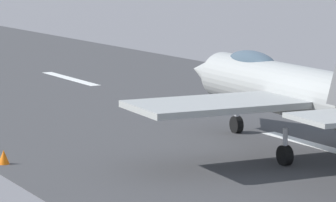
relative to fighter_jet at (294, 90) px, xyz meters
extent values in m
plane|color=slate|center=(0.56, -1.57, -2.50)|extent=(400.00, 400.00, 0.00)
cube|color=#3F3E40|center=(0.56, -1.57, -2.49)|extent=(240.00, 26.00, 0.02)
cube|color=white|center=(-0.07, -1.57, -2.48)|extent=(8.00, 0.70, 0.00)
cube|color=white|center=(25.95, -1.57, -2.48)|extent=(8.00, 0.70, 0.00)
cylinder|color=#9FA19F|center=(-0.11, 0.01, -0.07)|extent=(12.31, 2.95, 2.07)
cone|color=#9FA19F|center=(7.37, -0.54, -0.07)|extent=(2.93, 1.96, 1.76)
ellipsoid|color=#3F5160|center=(3.32, -0.24, 0.71)|extent=(3.67, 1.36, 1.10)
cube|color=#9FA19F|center=(-0.81, 4.18, -0.17)|extent=(3.84, 6.38, 0.24)
cylinder|color=silver|center=(4.56, -0.33, -1.80)|extent=(0.18, 0.18, 1.40)
cylinder|color=black|center=(4.56, -0.33, -2.12)|extent=(0.78, 0.35, 0.76)
cylinder|color=silver|center=(-1.79, 1.73, -1.80)|extent=(0.18, 0.18, 1.40)
cylinder|color=black|center=(-1.79, 1.73, -2.12)|extent=(0.78, 0.35, 0.76)
cone|color=orange|center=(3.44, 10.76, -2.23)|extent=(0.44, 0.44, 0.55)
camera|label=1|loc=(-28.72, 21.78, 4.89)|focal=98.39mm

